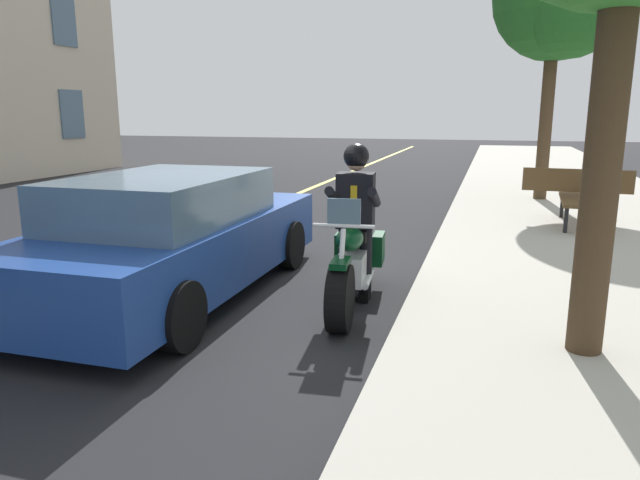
# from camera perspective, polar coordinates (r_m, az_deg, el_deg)

# --- Properties ---
(ground_plane) EXTENTS (80.00, 80.00, 0.00)m
(ground_plane) POSITION_cam_1_polar(r_m,az_deg,el_deg) (7.03, -7.58, -4.70)
(ground_plane) COLOR black
(lane_center_stripe) EXTENTS (60.00, 0.16, 0.01)m
(lane_center_stripe) POSITION_cam_1_polar(r_m,az_deg,el_deg) (8.04, -20.74, -3.20)
(lane_center_stripe) COLOR #E5DB4C
(lane_center_stripe) RESTS_ON ground_plane
(motorcycle_main) EXTENTS (2.22, 0.73, 1.26)m
(motorcycle_main) POSITION_cam_1_polar(r_m,az_deg,el_deg) (6.31, 3.24, -2.35)
(motorcycle_main) COLOR black
(motorcycle_main) RESTS_ON ground_plane
(rider_main) EXTENTS (0.66, 0.59, 1.74)m
(rider_main) POSITION_cam_1_polar(r_m,az_deg,el_deg) (6.37, 3.51, 3.17)
(rider_main) COLOR black
(rider_main) RESTS_ON ground_plane
(car_silver) EXTENTS (4.60, 1.92, 1.40)m
(car_silver) POSITION_cam_1_polar(r_m,az_deg,el_deg) (6.73, -14.18, 0.31)
(car_silver) COLOR navy
(car_silver) RESTS_ON ground_plane
(bench_sidewalk) EXTENTS (1.83, 1.80, 0.95)m
(bench_sidewalk) POSITION_cam_1_polar(r_m,az_deg,el_deg) (10.96, 23.94, 4.31)
(bench_sidewalk) COLOR brown
(bench_sidewalk) RESTS_ON sidewalk_curb
(street_tree_curbside) EXTENTS (2.80, 2.60, 5.58)m
(street_tree_curbside) POSITION_cam_1_polar(r_m,az_deg,el_deg) (13.97, 22.55, 20.78)
(street_tree_curbside) COLOR #4C3823
(street_tree_curbside) RESTS_ON sidewalk_curb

